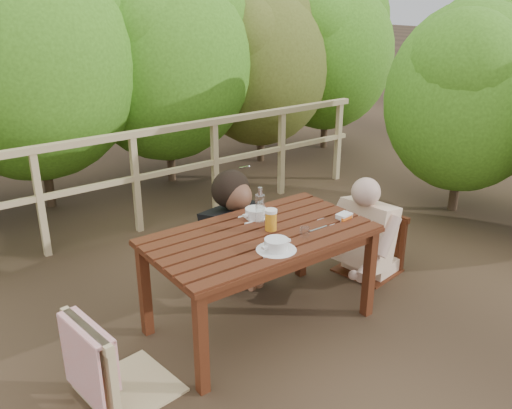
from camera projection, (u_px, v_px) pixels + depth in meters
ground at (260, 323)px, 3.88m from camera, size 60.00×60.00×0.00m
table at (260, 280)px, 3.75m from camera, size 1.51×0.85×0.70m
chair_left at (123, 315)px, 3.05m from camera, size 0.58×0.58×1.04m
chair_far at (217, 231)px, 4.39m from camera, size 0.48×0.48×0.82m
chair_right at (371, 221)px, 4.44m from camera, size 0.53×0.53×0.93m
woman at (214, 193)px, 4.29m from camera, size 0.72×0.82×1.45m
diner_right at (376, 192)px, 4.36m from camera, size 0.79×0.68×1.42m
railing at (136, 183)px, 5.19m from camera, size 5.60×0.10×1.01m
hedge_row at (112, 23)px, 5.80m from camera, size 6.60×1.60×3.80m
soup_near at (276, 245)px, 3.37m from camera, size 0.26×0.26×0.09m
soup_far at (256, 214)px, 3.85m from camera, size 0.25×0.25×0.08m
bread_roll at (274, 243)px, 3.42m from camera, size 0.12×0.09×0.07m
beer_glass at (271, 221)px, 3.64m from camera, size 0.08×0.08×0.16m
bottle at (260, 206)px, 3.73m from camera, size 0.07×0.07×0.28m
tumbler at (305, 233)px, 3.55m from camera, size 0.07×0.07×0.08m
butter_tub at (344, 217)px, 3.85m from camera, size 0.12×0.10×0.05m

